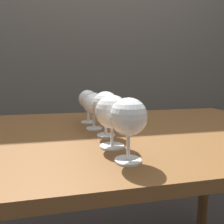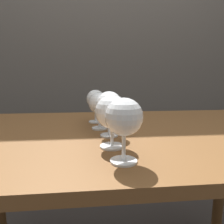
# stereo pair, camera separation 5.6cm
# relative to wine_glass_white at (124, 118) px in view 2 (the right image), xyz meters

# --- Properties ---
(back_wall) EXTENTS (5.00, 0.08, 2.60)m
(back_wall) POSITION_rel_wine_glass_white_xyz_m (0.05, 1.40, 0.44)
(back_wall) COLOR #59544F
(back_wall) RESTS_ON ground_plane
(dining_table) EXTENTS (1.34, 0.78, 0.76)m
(dining_table) POSITION_rel_wine_glass_white_xyz_m (0.05, 0.28, -0.20)
(dining_table) COLOR brown
(dining_table) RESTS_ON ground_plane
(wine_glass_white) EXTENTS (0.08, 0.08, 0.15)m
(wine_glass_white) POSITION_rel_wine_glass_white_xyz_m (0.00, 0.00, 0.00)
(wine_glass_white) COLOR white
(wine_glass_white) RESTS_ON dining_table
(wine_glass_chardonnay) EXTENTS (0.09, 0.09, 0.14)m
(wine_glass_chardonnay) POSITION_rel_wine_glass_white_xyz_m (-0.02, 0.10, -0.01)
(wine_glass_chardonnay) COLOR white
(wine_glass_chardonnay) RESTS_ON dining_table
(wine_glass_port) EXTENTS (0.08, 0.08, 0.14)m
(wine_glass_port) POSITION_rel_wine_glass_white_xyz_m (-0.01, 0.21, -0.00)
(wine_glass_port) COLOR white
(wine_glass_port) RESTS_ON dining_table
(wine_glass_pinot) EXTENTS (0.08, 0.08, 0.13)m
(wine_glass_pinot) POSITION_rel_wine_glass_white_xyz_m (-0.04, 0.31, -0.01)
(wine_glass_pinot) COLOR white
(wine_glass_pinot) RESTS_ON dining_table
(wine_glass_amber) EXTENTS (0.08, 0.08, 0.14)m
(wine_glass_amber) POSITION_rel_wine_glass_white_xyz_m (-0.05, 0.42, -0.01)
(wine_glass_amber) COLOR white
(wine_glass_amber) RESTS_ON dining_table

